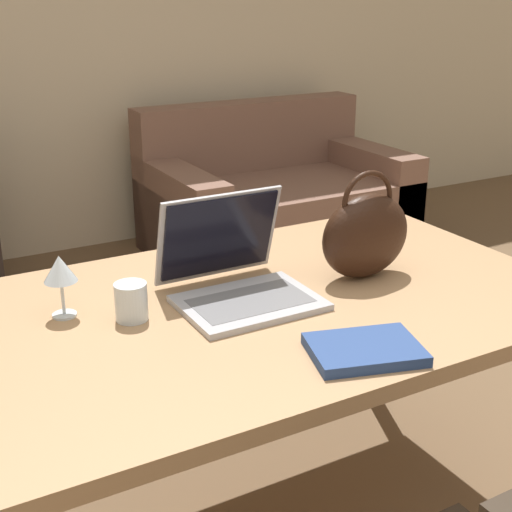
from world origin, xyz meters
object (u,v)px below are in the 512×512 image
wine_glass (60,271)px  drinking_glass (131,302)px  handbag (366,234)px  laptop (235,270)px  couch (274,202)px

wine_glass → drinking_glass: bearing=-35.2°
wine_glass → handbag: (0.76, -0.14, 0.00)m
drinking_glass → wine_glass: size_ratio=0.59×
laptop → drinking_glass: size_ratio=3.68×
laptop → handbag: handbag is taller
laptop → wine_glass: size_ratio=2.18×
couch → wine_glass: size_ratio=9.41×
couch → laptop: laptop is taller
couch → wine_glass: wine_glass is taller
laptop → drinking_glass: bearing=-178.3°
handbag → laptop: bearing=171.0°
wine_glass → handbag: bearing=-10.6°
couch → drinking_glass: couch is taller
wine_glass → handbag: 0.78m
laptop → handbag: 0.37m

